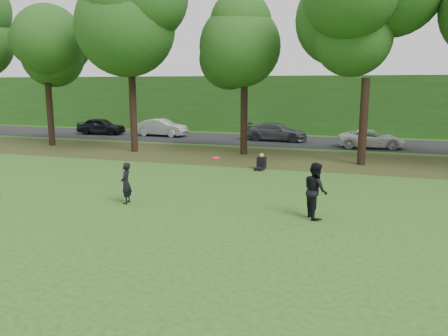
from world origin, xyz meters
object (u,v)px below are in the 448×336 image
(player_left, at_px, (126,183))
(seated_person, at_px, (261,164))
(frisbee, at_px, (216,158))
(player_right, at_px, (316,190))

(player_left, xyz_separation_m, seated_person, (3.26, 7.76, -0.44))
(player_left, distance_m, frisbee, 3.71)
(player_right, distance_m, seated_person, 8.26)
(player_right, bearing_deg, seated_person, -1.12)
(player_right, relative_size, seated_person, 2.20)
(seated_person, bearing_deg, player_left, -105.09)
(frisbee, height_order, seated_person, frisbee)
(frisbee, xyz_separation_m, seated_person, (-0.26, 7.98, -1.59))
(frisbee, bearing_deg, player_left, 176.48)
(player_left, xyz_separation_m, player_right, (6.74, 0.29, 0.16))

